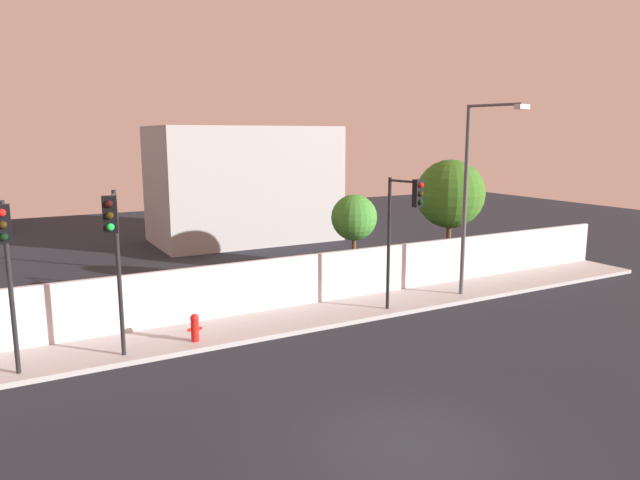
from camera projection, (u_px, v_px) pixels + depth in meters
ground_plane at (410, 447)px, 11.60m from camera, size 80.00×80.00×0.00m
sidewalk at (253, 327)px, 18.65m from camera, size 36.00×2.40×0.15m
perimeter_wall at (238, 289)px, 19.58m from camera, size 36.00×0.18×1.80m
traffic_light_left at (114, 241)px, 14.68m from camera, size 0.61×1.80×4.60m
traffic_light_center at (6, 253)px, 13.81m from camera, size 0.35×1.21×4.47m
traffic_light_right at (404, 216)px, 19.27m from camera, size 0.50×1.46×4.62m
street_lamp_curbside at (473, 184)px, 21.28m from camera, size 0.80×2.34×7.12m
fire_hydrant at (195, 326)px, 17.07m from camera, size 0.44×0.26×0.84m
roadside_tree_leftmost at (354, 218)px, 22.78m from camera, size 1.82×1.82×3.89m
roadside_tree_midleft at (450, 194)px, 25.00m from camera, size 2.97×2.97×5.16m
low_building_distant at (244, 184)px, 33.98m from camera, size 10.36×6.00×6.68m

